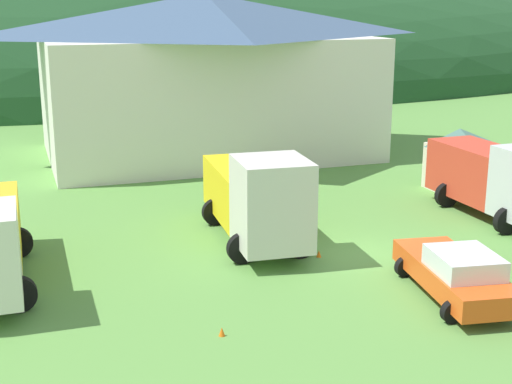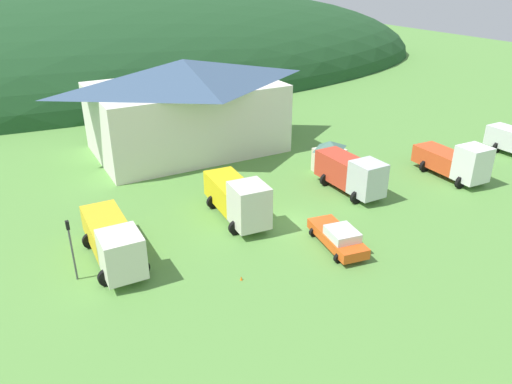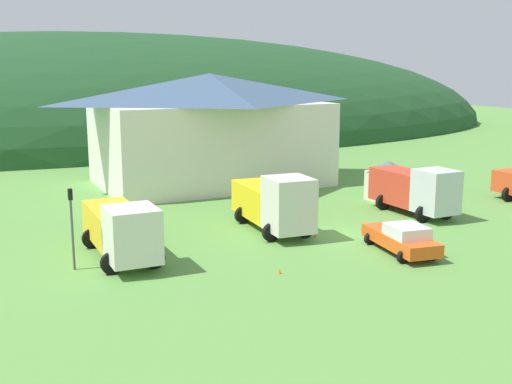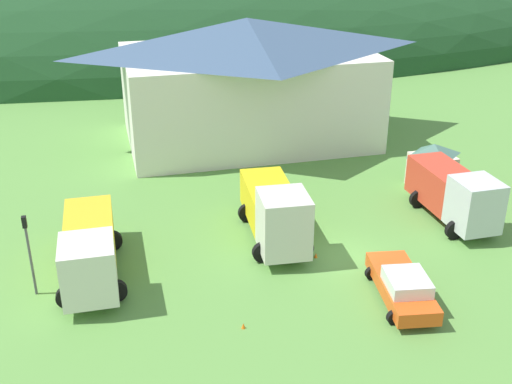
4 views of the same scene
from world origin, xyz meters
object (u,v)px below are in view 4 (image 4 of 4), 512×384
Objects in this scene: traffic_light_west at (29,247)px; tow_truck_silver at (455,193)px; play_shed_cream at (432,165)px; traffic_cone_near_pickup at (316,257)px; traffic_cone_mid_row at (243,328)px; service_pickup_orange at (402,286)px; flatbed_truck_yellow at (275,211)px; depot_building at (247,79)px; heavy_rig_striped at (89,249)px.

tow_truck_silver is at bearing 4.67° from traffic_light_west.
traffic_light_west is (-24.28, -6.57, 0.98)m from play_shed_cream.
traffic_light_west is 14.25m from traffic_cone_near_pickup.
traffic_cone_near_pickup is 7.10m from traffic_cone_mid_row.
service_pickup_orange is (-7.73, -11.45, -0.73)m from play_shed_cream.
traffic_cone_near_pickup is at bearing -0.47° from traffic_light_west.
traffic_light_west is 8.04× the size of traffic_cone_mid_row.
flatbed_truck_yellow is 10.69m from tow_truck_silver.
flatbed_truck_yellow reaches higher than service_pickup_orange.
tow_truck_silver is at bearing -64.25° from depot_building.
service_pickup_orange is (4.12, -7.00, -1.01)m from flatbed_truck_yellow.
service_pickup_orange is at bearing 34.51° from flatbed_truck_yellow.
depot_building is 19.02m from tow_truck_silver.
heavy_rig_striped is 16.10× the size of traffic_cone_mid_row.
service_pickup_orange is 7.67m from traffic_cone_mid_row.
depot_building is at bearing -154.70° from tow_truck_silver.
flatbed_truck_yellow is 8.20m from traffic_cone_mid_row.
traffic_cone_near_pickup is at bearing 39.54° from flatbed_truck_yellow.
flatbed_truck_yellow is 15.39× the size of traffic_cone_mid_row.
traffic_light_west is at bearing -97.70° from service_pickup_orange.
depot_building is 2.51× the size of flatbed_truck_yellow.
play_shed_cream is at bearing 154.67° from service_pickup_orange.
traffic_light_west is at bearing 150.44° from traffic_cone_mid_row.
traffic_light_west reaches higher than traffic_cone_near_pickup.
flatbed_truck_yellow reaches higher than heavy_rig_striped.
traffic_cone_mid_row is (6.30, -5.78, -1.66)m from heavy_rig_striped.
traffic_light_west is at bearing -128.49° from depot_building.
play_shed_cream is 4.83m from tow_truck_silver.
heavy_rig_striped is (-21.66, -5.85, 0.10)m from play_shed_cream.
depot_building is 24.07m from service_pickup_orange.
service_pickup_orange reaches higher than traffic_cone_mid_row.
depot_building is 17.13m from flatbed_truck_yellow.
heavy_rig_striped is at bearing -124.28° from depot_building.
play_shed_cream is at bearing 15.14° from traffic_light_west.
tow_truck_silver is 13.55× the size of traffic_cone_mid_row.
flatbed_truck_yellow is 1.14× the size of tow_truck_silver.
traffic_cone_mid_row is (-6.03, -23.86, -4.83)m from depot_building.
heavy_rig_striped reaches higher than traffic_cone_near_pickup.
flatbed_truck_yellow is at bearing 98.95° from heavy_rig_striped.
tow_truck_silver is 15.90m from traffic_cone_mid_row.
flatbed_truck_yellow reaches higher than tow_truck_silver.
service_pickup_orange is (1.60, -23.68, -4.00)m from depot_building.
heavy_rig_striped is at bearing -77.84° from flatbed_truck_yellow.
traffic_cone_near_pickup is (14.02, -0.11, -2.53)m from traffic_light_west.
tow_truck_silver is at bearing 144.58° from service_pickup_orange.
depot_building is 2.85× the size of tow_truck_silver.
depot_building is at bearing 146.52° from heavy_rig_striped.
service_pickup_orange is at bearing -124.05° from play_shed_cream.
depot_building is 2.40× the size of heavy_rig_striped.
play_shed_cream reaches higher than traffic_cone_mid_row.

